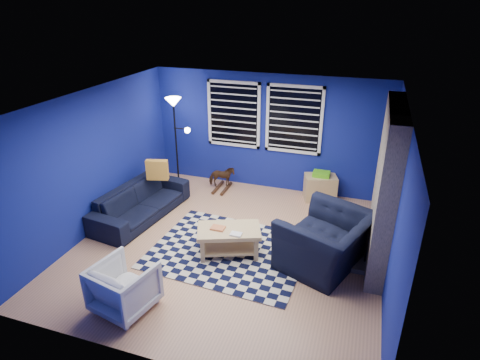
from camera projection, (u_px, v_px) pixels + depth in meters
The scene contains 18 objects.
floor at pixel (229, 246), 6.85m from camera, with size 5.00×5.00×0.00m, color tan.
ceiling at pixel (227, 101), 5.81m from camera, with size 5.00×5.00×0.00m, color white.
wall_back at pixel (268, 133), 8.49m from camera, with size 5.00×5.00×0.00m, color navy.
wall_left at pixel (94, 161), 7.04m from camera, with size 5.00×5.00×0.00m, color navy.
wall_right at pixel (395, 203), 5.62m from camera, with size 5.00×5.00×0.00m, color navy.
fireplace at pixel (384, 190), 6.11m from camera, with size 0.65×2.00×2.50m.
window_left at pixel (234, 114), 8.52m from camera, with size 1.17×0.06×1.42m.
window_right at pixel (294, 120), 8.15m from camera, with size 1.17×0.06×1.42m.
tv at pixel (391, 146), 7.30m from camera, with size 0.07×1.00×0.58m.
rug at pixel (229, 251), 6.71m from camera, with size 2.50×2.00×0.02m, color black.
sofa at pixel (141, 202), 7.65m from camera, with size 0.83×2.13×0.62m, color black.
armchair_big at pixel (325, 241), 6.21m from camera, with size 1.17×1.34×0.87m, color black.
armchair_bent at pixel (124, 287), 5.36m from camera, with size 0.74×0.76×0.69m, color gray.
rocking_horse at pixel (222, 177), 8.74m from camera, with size 0.55×0.25×0.47m, color #452516.
coffee_table at pixel (229, 236), 6.50m from camera, with size 1.15×0.91×0.50m.
cabinet at pixel (320, 187), 8.33m from camera, with size 0.73×0.60×0.62m.
floor_lamp at pixel (175, 115), 8.42m from camera, with size 0.54×0.33×1.98m.
throw_pillow at pixel (157, 170), 7.78m from camera, with size 0.42×0.13×0.40m, color gold.
Camera 1 is at (1.99, -5.41, 3.88)m, focal length 30.00 mm.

